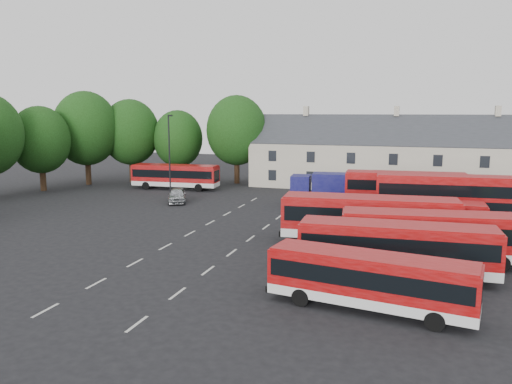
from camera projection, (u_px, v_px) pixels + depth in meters
ground at (178, 240)px, 37.04m from camera, size 140.00×140.00×0.00m
lane_markings at (220, 236)px, 38.16m from camera, size 5.15×33.80×0.01m
treeline at (95, 134)px, 60.47m from camera, size 29.92×32.59×12.01m
terrace_houses at (395, 158)px, 60.32m from camera, size 35.70×7.13×10.06m
bus_row_a at (370, 277)px, 23.68m from camera, size 9.98×3.67×2.76m
bus_row_b at (396, 245)px, 28.53m from camera, size 11.13×3.11×3.11m
bus_row_c at (435, 233)px, 31.07m from camera, size 11.62×3.95×3.22m
bus_row_d at (369, 216)px, 35.42m from camera, size 12.44×3.85×3.46m
bus_row_e at (408, 216)px, 36.68m from camera, size 10.66×2.54×3.01m
bus_dd_south at (443, 198)px, 40.44m from camera, size 10.76×3.17×4.35m
bus_dd_north at (405, 193)px, 43.57m from camera, size 10.42×3.27×4.20m
bus_north at (175, 175)px, 60.69m from camera, size 10.76×3.21×3.00m
box_truck at (330, 188)px, 50.12m from camera, size 7.73×3.08×3.30m
silver_car at (177, 195)px, 52.10m from camera, size 3.55×4.82×1.53m
lamppost at (170, 155)px, 53.25m from camera, size 0.62×0.40×9.06m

